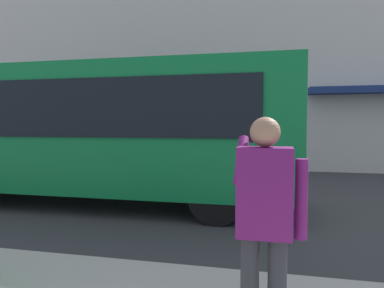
{
  "coord_description": "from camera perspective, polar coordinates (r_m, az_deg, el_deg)",
  "views": [
    {
      "loc": [
        0.04,
        7.39,
        1.8
      ],
      "look_at": [
        1.61,
        0.43,
        1.39
      ],
      "focal_mm": 32.72,
      "sensor_mm": 36.0,
      "label": 1
    }
  ],
  "objects": [
    {
      "name": "ground_plane",
      "position": [
        7.61,
        12.85,
        -10.48
      ],
      "size": [
        60.0,
        60.0,
        0.0
      ],
      "primitive_type": "plane",
      "color": "#38383A"
    },
    {
      "name": "building_facade_far",
      "position": [
        14.8,
        13.15,
        19.64
      ],
      "size": [
        28.0,
        1.55,
        12.0
      ],
      "color": "beige",
      "rests_on": "ground_plane"
    },
    {
      "name": "red_bus",
      "position": [
        8.2,
        -16.1,
        2.34
      ],
      "size": [
        9.05,
        2.54,
        3.08
      ],
      "color": "#0F7238",
      "rests_on": "ground_plane"
    },
    {
      "name": "pedestrian_photographer",
      "position": [
        2.68,
        11.77,
        -10.99
      ],
      "size": [
        0.53,
        0.52,
        1.7
      ],
      "color": "#2D2D33",
      "rests_on": "sidewalk_curb"
    }
  ]
}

